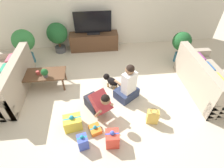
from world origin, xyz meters
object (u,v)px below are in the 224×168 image
at_px(dog, 111,80).
at_px(tabletop_plant, 45,73).
at_px(sofa_left, 8,82).
at_px(person_kneeling, 98,102).
at_px(coffee_table, 43,75).
at_px(gift_box_c, 83,142).
at_px(tv_console, 94,41).
at_px(gift_bag_a, 153,117).
at_px(gift_box_d, 73,123).
at_px(person_sitting, 128,86).
at_px(potted_plant_corner_left, 24,42).
at_px(tv, 93,24).
at_px(mug, 38,73).
at_px(gift_box_b, 95,129).
at_px(gift_box_a, 112,138).
at_px(potted_plant_back_left, 57,35).
at_px(sofa_right, 205,80).
at_px(potted_plant_corner_right, 182,43).

distance_m(dog, tabletop_plant, 1.61).
bearing_deg(sofa_left, person_kneeling, 66.91).
height_order(coffee_table, gift_box_c, coffee_table).
distance_m(person_kneeling, gift_box_c, 0.87).
relative_size(coffee_table, tv_console, 0.70).
distance_m(person_kneeling, gift_bag_a, 1.18).
bearing_deg(gift_box_d, person_sitting, 30.42).
distance_m(potted_plant_corner_left, tabletop_plant, 1.54).
xyz_separation_m(tv_console, potted_plant_corner_left, (-2.00, -0.60, 0.40)).
xyz_separation_m(coffee_table, tabletop_plant, (0.10, -0.13, 0.17)).
height_order(tv, person_kneeling, tv).
height_order(sofa_left, tabletop_plant, sofa_left).
bearing_deg(gift_bag_a, mug, 150.93).
height_order(sofa_left, coffee_table, sofa_left).
bearing_deg(person_kneeling, gift_box_b, -133.57).
bearing_deg(tabletop_plant, mug, 149.14).
distance_m(person_sitting, gift_box_d, 1.47).
relative_size(gift_bag_a, mug, 3.06).
xyz_separation_m(gift_box_a, tabletop_plant, (-1.44, 1.70, 0.37)).
height_order(tv_console, mug, tv_console).
distance_m(sofa_left, gift_box_a, 2.92).
height_order(coffee_table, gift_box_d, coffee_table).
distance_m(coffee_table, potted_plant_back_left, 1.76).
relative_size(coffee_table, dog, 2.56).
bearing_deg(sofa_right, gift_bag_a, 118.89).
bearing_deg(mug, dog, -6.25).
height_order(potted_plant_back_left, gift_box_a, potted_plant_back_left).
xyz_separation_m(sofa_right, mug, (-4.10, 0.55, 0.14)).
relative_size(tv, gift_bag_a, 3.17).
relative_size(potted_plant_back_left, potted_plant_corner_left, 0.93).
bearing_deg(gift_box_b, mug, 131.38).
distance_m(tv_console, tabletop_plant, 2.29).
xyz_separation_m(person_sitting, gift_box_d, (-1.25, -0.74, -0.21)).
bearing_deg(gift_bag_a, gift_box_a, -155.43).
xyz_separation_m(potted_plant_back_left, person_kneeling, (1.14, -2.78, -0.28)).
xyz_separation_m(potted_plant_corner_left, gift_box_a, (2.22, -3.02, -0.51)).
distance_m(coffee_table, gift_box_b, 1.98).
xyz_separation_m(coffee_table, potted_plant_corner_left, (-0.67, 1.19, 0.31)).
height_order(gift_box_b, gift_bag_a, gift_bag_a).
height_order(tv, person_sitting, tv).
height_order(person_sitting, tabletop_plant, person_sitting).
distance_m(potted_plant_corner_right, gift_box_b, 3.52).
relative_size(tv, person_kneeling, 1.47).
relative_size(tv_console, gift_box_d, 4.01).
distance_m(potted_plant_corner_right, potted_plant_corner_left, 4.55).
relative_size(potted_plant_back_left, gift_bag_a, 2.66).
relative_size(potted_plant_back_left, dog, 2.28).
distance_m(tv_console, mug, 2.30).
relative_size(sofa_left, potted_plant_corner_left, 1.84).
relative_size(gift_box_b, tabletop_plant, 1.36).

